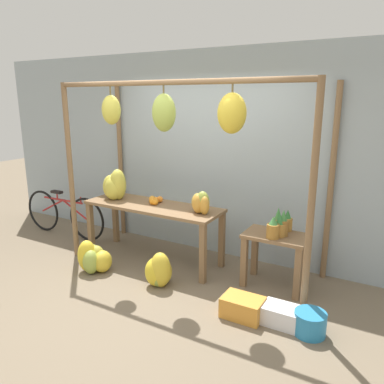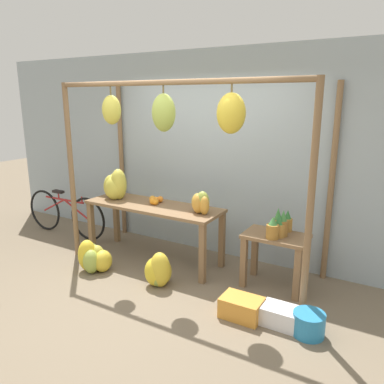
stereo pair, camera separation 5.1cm
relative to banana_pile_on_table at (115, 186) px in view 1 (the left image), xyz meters
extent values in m
plane|color=#756651|center=(1.17, -0.82, -0.97)|extent=(20.00, 20.00, 0.00)
cube|color=#99A8B2|center=(1.17, 0.71, 0.43)|extent=(8.00, 0.08, 2.80)
cylinder|color=brown|center=(-0.42, -0.41, 0.21)|extent=(0.07, 0.07, 2.36)
cylinder|color=brown|center=(2.76, -0.41, 0.21)|extent=(0.07, 0.07, 2.36)
cylinder|color=brown|center=(-0.42, 0.62, 0.21)|extent=(0.07, 0.07, 2.36)
cylinder|color=brown|center=(2.76, 0.62, 0.21)|extent=(0.07, 0.07, 2.36)
cylinder|color=brown|center=(1.17, -0.41, 1.36)|extent=(3.18, 0.06, 0.06)
cylinder|color=brown|center=(0.36, -0.41, 1.28)|extent=(0.02, 0.02, 0.10)
ellipsoid|color=gold|center=(0.36, -0.41, 1.05)|extent=(0.24, 0.21, 0.34)
cylinder|color=brown|center=(1.11, -0.41, 1.28)|extent=(0.02, 0.02, 0.08)
ellipsoid|color=#9EB247|center=(1.11, -0.41, 1.03)|extent=(0.27, 0.24, 0.41)
cylinder|color=brown|center=(1.92, -0.41, 1.29)|extent=(0.02, 0.02, 0.08)
ellipsoid|color=gold|center=(1.92, -0.41, 1.04)|extent=(0.30, 0.27, 0.40)
cube|color=brown|center=(0.63, 0.01, -0.21)|extent=(1.90, 0.62, 0.04)
cube|color=brown|center=(-0.27, -0.26, -0.60)|extent=(0.07, 0.07, 0.74)
cube|color=brown|center=(1.53, -0.26, -0.60)|extent=(0.07, 0.07, 0.74)
cube|color=brown|center=(-0.27, 0.27, -0.60)|extent=(0.07, 0.07, 0.74)
cube|color=brown|center=(1.53, 0.27, -0.60)|extent=(0.07, 0.07, 0.74)
cube|color=brown|center=(2.30, 0.09, -0.35)|extent=(0.72, 0.46, 0.04)
cube|color=brown|center=(1.98, -0.09, -0.67)|extent=(0.07, 0.07, 0.61)
cube|color=brown|center=(2.61, -0.09, -0.67)|extent=(0.07, 0.07, 0.61)
cube|color=brown|center=(1.98, 0.27, -0.67)|extent=(0.07, 0.07, 0.61)
cube|color=brown|center=(2.61, 0.27, -0.67)|extent=(0.07, 0.07, 0.61)
ellipsoid|color=gold|center=(0.06, -0.01, 0.03)|extent=(0.29, 0.30, 0.43)
ellipsoid|color=yellow|center=(0.01, 0.05, 0.01)|extent=(0.27, 0.27, 0.40)
ellipsoid|color=yellow|center=(-0.04, 0.04, 0.00)|extent=(0.22, 0.24, 0.37)
ellipsoid|color=gold|center=(-0.07, -0.01, -0.02)|extent=(0.30, 0.29, 0.34)
ellipsoid|color=gold|center=(0.01, -0.06, -0.03)|extent=(0.29, 0.27, 0.32)
sphere|color=orange|center=(0.55, 0.10, -0.14)|extent=(0.09, 0.09, 0.09)
sphere|color=orange|center=(0.60, 0.11, -0.15)|extent=(0.08, 0.08, 0.08)
sphere|color=orange|center=(0.67, 0.01, -0.15)|extent=(0.08, 0.08, 0.08)
sphere|color=orange|center=(0.64, 0.06, -0.14)|extent=(0.09, 0.09, 0.09)
sphere|color=orange|center=(0.63, 0.01, -0.14)|extent=(0.09, 0.09, 0.09)
sphere|color=orange|center=(0.64, 0.15, -0.15)|extent=(0.09, 0.09, 0.09)
cylinder|color=#A3702D|center=(2.29, -0.04, -0.25)|extent=(0.14, 0.14, 0.16)
cone|color=#428442|center=(2.29, -0.04, -0.12)|extent=(0.10, 0.10, 0.09)
cylinder|color=#B27F38|center=(2.34, 0.05, -0.25)|extent=(0.13, 0.13, 0.15)
cone|color=#337538|center=(2.34, 0.05, -0.12)|extent=(0.09, 0.09, 0.12)
cylinder|color=#B27F38|center=(2.36, 0.28, -0.25)|extent=(0.12, 0.12, 0.15)
cone|color=#337538|center=(2.36, 0.28, -0.12)|extent=(0.08, 0.08, 0.10)
cylinder|color=olive|center=(2.37, 0.09, -0.24)|extent=(0.12, 0.12, 0.18)
cone|color=#428442|center=(2.37, 0.09, -0.08)|extent=(0.08, 0.08, 0.13)
cylinder|color=#B27F38|center=(2.30, 0.13, -0.24)|extent=(0.12, 0.12, 0.18)
cone|color=#428442|center=(2.30, 0.13, -0.08)|extent=(0.08, 0.08, 0.14)
ellipsoid|color=gold|center=(0.28, -0.63, -0.83)|extent=(0.24, 0.26, 0.29)
ellipsoid|color=gold|center=(0.19, -0.63, -0.80)|extent=(0.28, 0.28, 0.34)
ellipsoid|color=#9EB247|center=(0.09, -0.63, -0.80)|extent=(0.33, 0.32, 0.34)
ellipsoid|color=yellow|center=(0.10, -0.71, -0.76)|extent=(0.32, 0.32, 0.42)
ellipsoid|color=#9EB247|center=(0.19, -0.74, -0.81)|extent=(0.29, 0.28, 0.32)
ellipsoid|color=gold|center=(1.14, -0.59, -0.76)|extent=(0.27, 0.25, 0.43)
ellipsoid|color=gold|center=(1.13, -0.53, -0.81)|extent=(0.30, 0.31, 0.32)
ellipsoid|color=yellow|center=(1.09, -0.59, -0.80)|extent=(0.34, 0.33, 0.35)
ellipsoid|color=#9EB247|center=(1.12, -0.59, -0.82)|extent=(0.27, 0.29, 0.30)
cube|color=orange|center=(2.22, -0.69, -0.87)|extent=(0.41, 0.28, 0.21)
cylinder|color=teal|center=(2.88, -0.65, -0.86)|extent=(0.30, 0.30, 0.22)
torus|color=black|center=(-1.66, 0.06, -0.63)|extent=(0.69, 0.05, 0.69)
torus|color=black|center=(-0.69, 0.08, -0.63)|extent=(0.69, 0.05, 0.69)
cylinder|color=maroon|center=(-1.17, 0.07, -0.38)|extent=(0.82, 0.05, 0.03)
cylinder|color=maroon|center=(-1.41, 0.07, -0.51)|extent=(0.50, 0.04, 0.27)
cylinder|color=maroon|center=(-0.93, 0.08, -0.51)|extent=(0.50, 0.04, 0.27)
cylinder|color=maroon|center=(-1.29, 0.07, -0.33)|extent=(0.02, 0.02, 0.10)
cube|color=black|center=(-1.29, 0.07, -0.26)|extent=(0.20, 0.08, 0.04)
cylinder|color=maroon|center=(-0.78, 0.08, -0.33)|extent=(0.02, 0.02, 0.10)
ellipsoid|color=gold|center=(1.43, -0.04, -0.07)|extent=(0.17, 0.16, 0.23)
ellipsoid|color=gold|center=(1.34, -0.02, -0.06)|extent=(0.23, 0.23, 0.25)
ellipsoid|color=#93A33D|center=(1.39, -0.01, -0.05)|extent=(0.18, 0.16, 0.28)
ellipsoid|color=#B2993D|center=(1.31, 0.03, -0.07)|extent=(0.18, 0.15, 0.24)
cube|color=silver|center=(2.60, -0.63, -0.88)|extent=(0.37, 0.25, 0.19)
camera|label=1|loc=(3.45, -3.90, 1.19)|focal=35.00mm
camera|label=2|loc=(3.50, -3.87, 1.19)|focal=35.00mm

